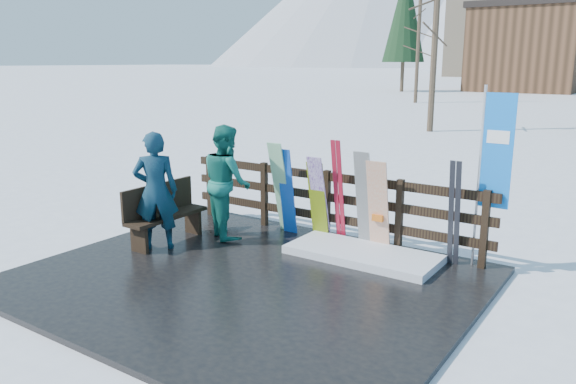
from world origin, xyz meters
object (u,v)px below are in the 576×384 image
Objects in this scene: bench at (163,211)px; snowboard_5 at (378,207)px; snowboard_3 at (319,198)px; rental_flag at (493,158)px; snowboard_2 at (318,201)px; person_front at (156,191)px; snowboard_1 at (281,188)px; snowboard_4 at (364,201)px; person_back at (227,181)px; snowboard_0 at (287,192)px.

bench is 1.01× the size of snowboard_5.
rental_flag is at bearing 5.85° from snowboard_3.
snowboard_2 is at bearing -174.20° from rental_flag.
person_front is (-1.91, -1.78, 0.22)m from snowboard_3.
snowboard_1 is 1.58m from snowboard_4.
snowboard_4 is at bearing 0.00° from snowboard_1.
snowboard_2 is at bearing -121.91° from person_back.
snowboard_4 is 0.86× the size of person_front.
snowboard_3 is (0.02, -0.00, 0.05)m from snowboard_2.
snowboard_0 is 1.70m from snowboard_5.
snowboard_2 reaches higher than bench.
person_front is at bearing -61.32° from bench.
person_back is at bearing -133.87° from snowboard_1.
person_back is at bearing -138.93° from snowboard_0.
person_front is (-2.97, -1.78, 0.21)m from snowboard_5.
person_front reaches higher than snowboard_4.
snowboard_1 is 1.11× the size of snowboard_5.
rental_flag reaches higher than person_front.
snowboard_5 is at bearing 168.55° from person_front.
snowboard_1 reaches higher than snowboard_0.
person_front reaches higher than snowboard_2.
snowboard_4 is at bearing 27.39° from bench.
snowboard_2 is at bearing 180.00° from snowboard_5.
snowboard_4 reaches higher than snowboard_0.
snowboard_3 is 0.99× the size of snowboard_5.
snowboard_0 reaches higher than snowboard_5.
snowboard_1 is 1.11× the size of snowboard_3.
bench is at bearing 83.73° from person_back.
snowboard_1 is 1.83m from snowboard_5.
snowboard_5 is (0.24, -0.00, -0.06)m from snowboard_4.
snowboard_2 is (0.62, 0.00, -0.08)m from snowboard_0.
person_front reaches higher than snowboard_5.
snowboard_1 is (-0.12, 0.00, 0.05)m from snowboard_0.
snowboard_5 is 2.56m from person_back.
rental_flag is 5.03m from person_front.
person_back is (-1.38, -0.67, 0.29)m from snowboard_2.
person_back is at bearing -163.33° from snowboard_4.
person_back is (-0.76, -0.67, 0.21)m from snowboard_0.
rental_flag is (4.70, 1.77, 1.09)m from bench.
snowboard_3 reaches higher than snowboard_2.
snowboard_0 is (1.43, 1.50, 0.23)m from bench.
snowboard_0 is 1.11× the size of snowboard_2.
bench is 2.54m from snowboard_2.
rental_flag is (1.58, 0.27, 0.88)m from snowboard_5.
snowboard_4 is (0.82, 0.00, 0.08)m from snowboard_3.
snowboard_4 is (0.84, -0.00, 0.12)m from snowboard_2.
rental_flag reaches higher than snowboard_0.
snowboard_0 is 3.40m from rental_flag.
snowboard_4 is at bearing 170.73° from person_front.
snowboard_0 is at bearing -106.57° from person_back.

